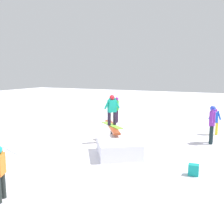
% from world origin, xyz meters
% --- Properties ---
extents(ground_plane, '(60.00, 60.00, 0.00)m').
position_xyz_m(ground_plane, '(0.00, 0.00, 0.00)').
color(ground_plane, white).
extents(rail_feature, '(2.48, 1.77, 0.75)m').
position_xyz_m(rail_feature, '(0.00, 0.00, 0.65)').
color(rail_feature, black).
rests_on(rail_feature, ground).
extents(snow_kicker_ramp, '(2.33, 2.24, 0.57)m').
position_xyz_m(snow_kicker_ramp, '(-1.40, -0.92, 0.29)').
color(snow_kicker_ramp, white).
rests_on(snow_kicker_ramp, ground).
extents(main_rider_on_rail, '(1.17, 1.37, 1.34)m').
position_xyz_m(main_rider_on_rail, '(0.00, 0.00, 1.41)').
color(main_rider_on_rail, '#86CD35').
rests_on(main_rider_on_rail, rail_feature).
extents(bystander_purple, '(0.70, 0.24, 1.65)m').
position_xyz_m(bystander_purple, '(1.71, -3.93, 0.92)').
color(bystander_purple, '#17262A').
rests_on(bystander_purple, ground).
extents(bystander_blue, '(0.21, 0.59, 1.31)m').
position_xyz_m(bystander_blue, '(3.39, -3.96, 0.74)').
color(bystander_blue, yellow).
rests_on(bystander_blue, ground).
extents(bystander_green, '(0.64, 0.30, 1.55)m').
position_xyz_m(bystander_green, '(4.17, 1.63, 0.87)').
color(bystander_green, black).
rests_on(bystander_green, ground).
extents(loose_snowboard_white, '(0.71, 1.38, 0.02)m').
position_xyz_m(loose_snowboard_white, '(-2.66, 3.09, 0.01)').
color(loose_snowboard_white, white).
rests_on(loose_snowboard_white, ground).
extents(backpack_on_snow, '(0.23, 0.31, 0.34)m').
position_xyz_m(backpack_on_snow, '(-2.15, -3.70, 0.17)').
color(backpack_on_snow, teal).
rests_on(backpack_on_snow, ground).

